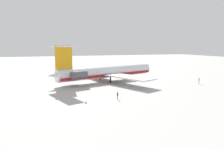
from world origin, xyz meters
TOP-DOWN VIEW (x-y plane):
  - ground at (0.00, 0.00)m, footprint 328.58×328.58m
  - main_jetliner at (-0.61, 7.67)m, footprint 39.03×35.01m
  - ground_crew_near_nose at (3.81, 30.30)m, footprint 0.27×0.42m
  - ground_crew_near_tail at (-26.14, 21.57)m, footprint 0.35×0.35m
  - safety_cone_nose at (10.99, 31.12)m, footprint 0.40×0.40m
  - safety_cone_wingtip at (-18.41, -11.60)m, footprint 0.40×0.40m
  - safety_cone_tail at (-15.92, -13.19)m, footprint 0.40×0.40m
  - taxiway_centreline at (-1.68, -0.44)m, footprint 90.64×32.65m

SIDE VIEW (x-z plane):
  - ground at x=0.00m, z-range 0.00..0.00m
  - taxiway_centreline at x=-1.68m, z-range 0.00..0.01m
  - safety_cone_nose at x=10.99m, z-range 0.00..0.55m
  - safety_cone_wingtip at x=-18.41m, z-range 0.00..0.55m
  - safety_cone_tail at x=-15.92m, z-range 0.00..0.55m
  - ground_crew_near_nose at x=3.81m, z-range 0.22..1.90m
  - ground_crew_near_tail at x=-26.14m, z-range 0.24..2.06m
  - main_jetliner at x=-0.61m, z-range -2.64..8.97m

